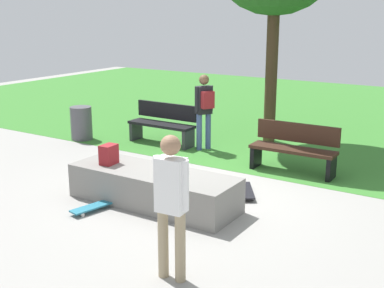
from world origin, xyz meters
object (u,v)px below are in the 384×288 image
Objects in this scene: skateboard_spare at (246,190)px; trash_bin at (81,123)px; skateboard_by_ledge at (95,206)px; skater_performing_trick at (171,197)px; park_bench_far_right at (163,123)px; park_bench_by_oak at (294,147)px; backpack_on_ledge at (109,154)px; pedestrian_with_backpack at (204,106)px; concrete_ledge at (153,188)px.

trash_bin is (-4.92, 1.24, 0.32)m from skateboard_spare.
skater_performing_trick is at bearing -26.03° from skateboard_by_ledge.
park_bench_far_right is (-1.46, 3.82, 0.42)m from skateboard_by_ledge.
skateboard_spare is (-0.50, 2.90, -0.91)m from skater_performing_trick.
park_bench_far_right is 3.33m from park_bench_by_oak.
backpack_on_ledge is at bearing 145.18° from skater_performing_trick.
pedestrian_with_backpack is at bearing -179.98° from backpack_on_ledge.
skateboard_spare is at bearing -44.69° from pedestrian_with_backpack.
park_bench_far_right is 1.18m from pedestrian_with_backpack.
skateboard_by_ledge is 0.51× the size of park_bench_by_oak.
skater_performing_trick is at bearing -62.71° from pedestrian_with_backpack.
pedestrian_with_backpack reaches higher than park_bench_far_right.
backpack_on_ledge reaches higher than skateboard_spare.
backpack_on_ledge is 3.46m from park_bench_far_right.
park_bench_by_oak is (-0.30, 4.44, -0.50)m from skater_performing_trick.
skateboard_spare is 3.69m from park_bench_far_right.
park_bench_far_right is at bearing 172.75° from park_bench_by_oak.
park_bench_far_right is (-3.60, 4.86, -0.50)m from skater_performing_trick.
park_bench_by_oak is 2.06× the size of trash_bin.
pedestrian_with_backpack is (-0.99, 3.17, 0.70)m from concrete_ledge.
backpack_on_ledge is at bearing -174.25° from concrete_ledge.
backpack_on_ledge reaches higher than concrete_ledge.
trash_bin is at bearing 148.17° from concrete_ledge.
skateboard_by_ledge is at bearing -131.49° from concrete_ledge.
park_bench_by_oak is at bearing 65.48° from concrete_ledge.
skateboard_spare is (1.85, 1.26, -0.64)m from backpack_on_ledge.
skater_performing_trick is 3.08m from skateboard_spare.
skateboard_by_ledge is (0.22, -0.60, -0.64)m from backpack_on_ledge.
pedestrian_with_backpack reaches higher than trash_bin.
park_bench_by_oak reaches higher than skateboard_spare.
park_bench_far_right is 1.97m from trash_bin.
skater_performing_trick reaches higher than pedestrian_with_backpack.
park_bench_by_oak is at bearing 140.78° from backpack_on_ledge.
park_bench_far_right is (-2.06, 3.14, 0.21)m from concrete_ledge.
backpack_on_ledge is at bearing -126.30° from park_bench_by_oak.
pedestrian_with_backpack is (-0.39, 3.85, 0.91)m from skateboard_by_ledge.
skateboard_by_ledge is 1.05× the size of skateboard_spare.
pedestrian_with_backpack is at bearing 168.52° from park_bench_by_oak.
skater_performing_trick is 5.51m from pedestrian_with_backpack.
skater_performing_trick is at bearing -37.30° from trash_bin.
trash_bin is (-5.13, -0.31, -0.09)m from park_bench_by_oak.
skateboard_spare is at bearing 121.20° from backpack_on_ledge.
park_bench_by_oak reaches higher than trash_bin.
skateboard_by_ledge is (-0.60, -0.68, -0.21)m from concrete_ledge.
trash_bin is at bearing -132.03° from backpack_on_ledge.
skateboard_spare is (1.63, 1.85, 0.00)m from skateboard_by_ledge.
park_bench_far_right is 1.00× the size of park_bench_by_oak.
pedestrian_with_backpack is at bearing 95.73° from skateboard_by_ledge.
skater_performing_trick is (1.54, -1.72, 0.71)m from concrete_ledge.
trash_bin is at bearing 136.78° from skateboard_by_ledge.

